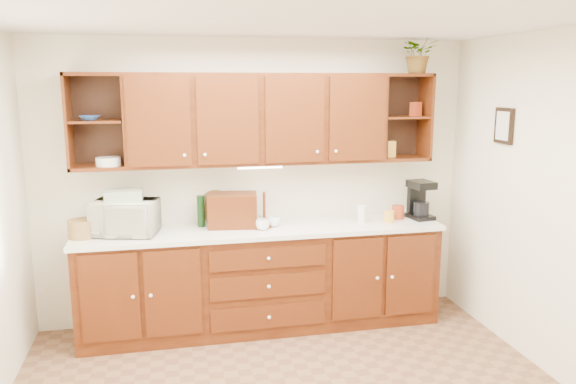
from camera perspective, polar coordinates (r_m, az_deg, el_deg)
name	(u,v)px	position (r m, az deg, el deg)	size (l,w,h in m)	color
ceiling	(301,15)	(3.46, 1.29, 17.58)	(4.00, 4.00, 0.00)	white
back_wall	(256,182)	(5.23, -3.24, 1.06)	(4.00, 4.00, 0.00)	#F1EACB
right_wall	(575,213)	(4.45, 27.12, -1.93)	(3.50, 3.50, 0.00)	#F1EACB
base_cabinets	(262,279)	(5.17, -2.61, -8.84)	(3.20, 0.60, 0.90)	#381206
countertop	(262,229)	(5.02, -2.64, -3.82)	(3.24, 0.64, 0.04)	white
upper_cabinets	(259,119)	(5.01, -2.91, 7.44)	(3.20, 0.33, 0.80)	#381206
undercabinet_light	(260,167)	(5.00, -2.87, 2.56)	(0.40, 0.05, 0.03)	white
framed_picture	(504,126)	(5.08, 21.10, 6.30)	(0.03, 0.24, 0.30)	black
wicker_basket	(82,229)	(4.97, -20.20, -3.50)	(0.23, 0.23, 0.15)	olive
microwave	(125,218)	(4.94, -16.22, -2.51)	(0.52, 0.36, 0.29)	silver
towel_stack	(124,196)	(4.90, -16.34, -0.35)	(0.30, 0.22, 0.09)	#CFB861
wine_bottle	(201,211)	(5.06, -8.83, -1.93)	(0.07, 0.07, 0.28)	black
woven_tray	(216,222)	(5.20, -7.30, -3.03)	(0.31, 0.31, 0.02)	olive
bread_box	(232,210)	(5.02, -5.66, -1.85)	(0.43, 0.27, 0.30)	#381206
mug_tree	(264,222)	(4.99, -2.42, -3.06)	(0.28, 0.28, 0.32)	#381206
canister_red	(398,212)	(5.41, 11.10, -2.02)	(0.11, 0.11, 0.13)	#A13417
canister_white	(362,214)	(5.19, 7.52, -2.24)	(0.08, 0.08, 0.17)	white
canister_yellow	(389,217)	(5.25, 10.22, -2.47)	(0.09, 0.09, 0.11)	gold
coffee_maker	(420,200)	(5.45, 13.23, -0.81)	(0.22, 0.27, 0.36)	black
bowl_stack	(90,118)	(4.96, -19.47, 7.11)	(0.16, 0.16, 0.04)	#294D96
plate_stack	(108,161)	(4.96, -17.79, 2.97)	(0.21, 0.21, 0.07)	white
pantry_box_yellow	(390,149)	(5.36, 10.34, 4.32)	(0.08, 0.07, 0.15)	gold
pantry_box_red	(416,109)	(5.41, 12.85, 8.21)	(0.09, 0.08, 0.13)	#A13417
potted_plant	(419,53)	(5.38, 13.16, 13.58)	(0.32, 0.28, 0.36)	#999999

